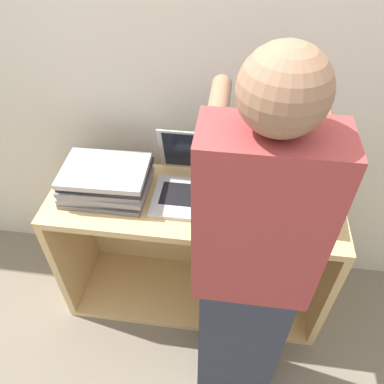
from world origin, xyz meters
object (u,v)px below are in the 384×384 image
Objects in this scene: laptop_stack_right at (287,199)px; person at (250,273)px; laptop_open at (196,183)px; laptop_stack_left at (106,181)px.

person is (-0.15, -0.41, 0.00)m from laptop_stack_right.
laptop_stack_left is (-0.41, -0.06, 0.02)m from laptop_open.
laptop_open is 0.94× the size of laptop_stack_right.
laptop_open is 0.93× the size of laptop_stack_left.
laptop_open is at bearing 172.15° from laptop_stack_right.
laptop_stack_right is (0.41, -0.06, 0.01)m from laptop_open.
person is (0.66, -0.41, -0.01)m from laptop_stack_left.
laptop_open is 0.41m from laptop_stack_right.
laptop_open reaches higher than laptop_stack_right.
person reaches higher than laptop_stack_right.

